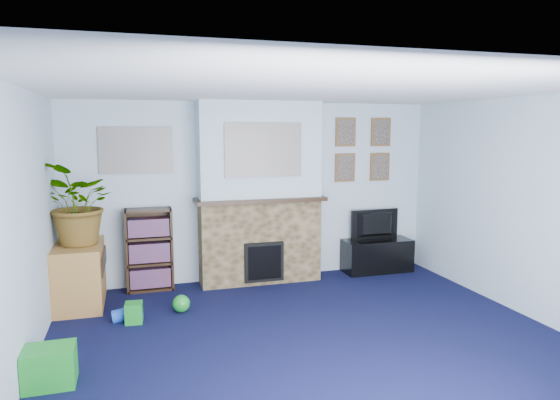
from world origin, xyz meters
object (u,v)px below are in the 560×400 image
object	(u,v)px
tv_stand	(377,256)
television	(377,225)
bookshelf	(149,251)
sideboard	(80,276)

from	to	relation	value
tv_stand	television	size ratio (longest dim) A/B	1.33
bookshelf	sideboard	bearing A→B (deg)	-156.05
television	sideboard	xyz separation A→B (m)	(-3.98, -0.30, -0.33)
tv_stand	television	bearing A→B (deg)	90.00
tv_stand	sideboard	xyz separation A→B (m)	(-3.98, -0.28, 0.12)
bookshelf	sideboard	xyz separation A→B (m)	(-0.80, -0.36, -0.15)
television	bookshelf	world-z (taller)	bookshelf
television	tv_stand	bearing A→B (deg)	87.84
bookshelf	sideboard	distance (m)	0.89
tv_stand	bookshelf	world-z (taller)	bookshelf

